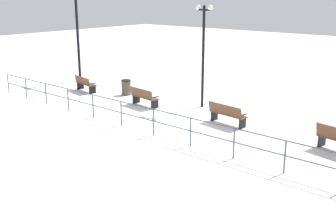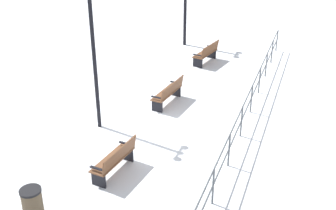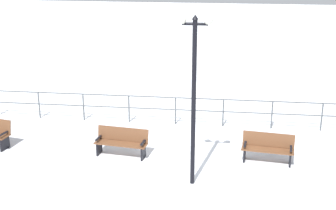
{
  "view_description": "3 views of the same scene",
  "coord_description": "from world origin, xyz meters",
  "px_view_note": "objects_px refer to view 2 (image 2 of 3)",
  "views": [
    {
      "loc": [
        -13.93,
        -10.92,
        5.28
      ],
      "look_at": [
        -1.91,
        -0.76,
        0.98
      ],
      "focal_mm": 43.83,
      "sensor_mm": 36.0,
      "label": 1
    },
    {
      "loc": [
        -4.78,
        11.02,
        7.0
      ],
      "look_at": [
        -0.77,
        0.02,
        1.18
      ],
      "focal_mm": 45.51,
      "sensor_mm": 36.0,
      "label": 2
    },
    {
      "loc": [
        13.87,
        0.93,
        6.58
      ],
      "look_at": [
        -2.06,
        -1.07,
        1.04
      ],
      "focal_mm": 51.21,
      "sensor_mm": 36.0,
      "label": 3
    }
  ],
  "objects_px": {
    "bench_third": "(115,159)",
    "lamppost_middle": "(93,37)",
    "bench_nearest": "(207,53)",
    "trash_bin": "(32,203)",
    "bench_second": "(169,92)"
  },
  "relations": [
    {
      "from": "bench_nearest",
      "to": "trash_bin",
      "type": "distance_m",
      "value": 11.59
    },
    {
      "from": "bench_third",
      "to": "lamppost_middle",
      "type": "xyz_separation_m",
      "value": [
        1.71,
        -2.22,
        2.63
      ]
    },
    {
      "from": "trash_bin",
      "to": "lamppost_middle",
      "type": "bearing_deg",
      "value": -81.65
    },
    {
      "from": "bench_nearest",
      "to": "bench_third",
      "type": "distance_m",
      "value": 9.23
    },
    {
      "from": "bench_second",
      "to": "bench_third",
      "type": "relative_size",
      "value": 1.06
    },
    {
      "from": "bench_third",
      "to": "lamppost_middle",
      "type": "relative_size",
      "value": 0.34
    },
    {
      "from": "bench_nearest",
      "to": "lamppost_middle",
      "type": "bearing_deg",
      "value": 87.2
    },
    {
      "from": "trash_bin",
      "to": "bench_nearest",
      "type": "bearing_deg",
      "value": -95.46
    },
    {
      "from": "lamppost_middle",
      "to": "bench_nearest",
      "type": "bearing_deg",
      "value": -104.15
    },
    {
      "from": "lamppost_middle",
      "to": "trash_bin",
      "type": "xyz_separation_m",
      "value": [
        -0.66,
        4.52,
        -2.68
      ]
    },
    {
      "from": "bench_nearest",
      "to": "lamppost_middle",
      "type": "distance_m",
      "value": 7.69
    },
    {
      "from": "bench_nearest",
      "to": "bench_second",
      "type": "bearing_deg",
      "value": 99.19
    },
    {
      "from": "bench_second",
      "to": "bench_third",
      "type": "distance_m",
      "value": 4.62
    },
    {
      "from": "bench_third",
      "to": "lamppost_middle",
      "type": "height_order",
      "value": "lamppost_middle"
    },
    {
      "from": "bench_third",
      "to": "trash_bin",
      "type": "relative_size",
      "value": 2.02
    }
  ]
}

